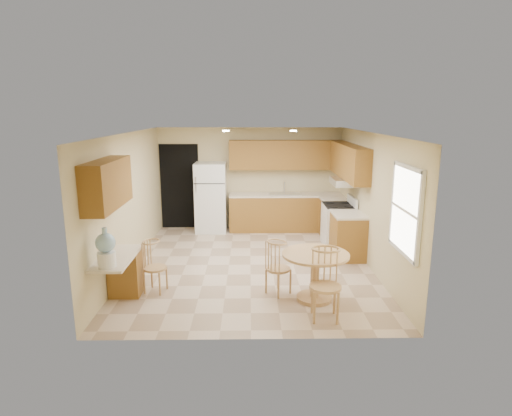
{
  "coord_description": "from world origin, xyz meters",
  "views": [
    {
      "loc": [
        -0.01,
        -7.77,
        2.89
      ],
      "look_at": [
        0.11,
        0.3,
        1.05
      ],
      "focal_mm": 30.0,
      "sensor_mm": 36.0,
      "label": 1
    }
  ],
  "objects_px": {
    "refrigerator": "(211,197)",
    "stove": "(339,225)",
    "chair_table_b": "(327,280)",
    "dining_table": "(315,270)",
    "water_crock": "(106,249)",
    "chair_table_a": "(279,264)",
    "chair_desk": "(154,263)"
  },
  "relations": [
    {
      "from": "dining_table",
      "to": "stove",
      "type": "bearing_deg",
      "value": 71.35
    },
    {
      "from": "stove",
      "to": "dining_table",
      "type": "bearing_deg",
      "value": -108.65
    },
    {
      "from": "chair_table_a",
      "to": "chair_table_b",
      "type": "height_order",
      "value": "chair_table_b"
    },
    {
      "from": "chair_desk",
      "to": "water_crock",
      "type": "xyz_separation_m",
      "value": [
        -0.45,
        -0.82,
        0.51
      ]
    },
    {
      "from": "refrigerator",
      "to": "stove",
      "type": "height_order",
      "value": "refrigerator"
    },
    {
      "from": "water_crock",
      "to": "chair_table_b",
      "type": "bearing_deg",
      "value": -3.34
    },
    {
      "from": "chair_table_a",
      "to": "chair_desk",
      "type": "height_order",
      "value": "chair_table_a"
    },
    {
      "from": "chair_desk",
      "to": "water_crock",
      "type": "bearing_deg",
      "value": -15.08
    },
    {
      "from": "chair_table_b",
      "to": "chair_desk",
      "type": "bearing_deg",
      "value": -17.66
    },
    {
      "from": "stove",
      "to": "chair_table_b",
      "type": "relative_size",
      "value": 1.07
    },
    {
      "from": "chair_table_a",
      "to": "water_crock",
      "type": "bearing_deg",
      "value": -116.14
    },
    {
      "from": "stove",
      "to": "chair_table_a",
      "type": "relative_size",
      "value": 1.24
    },
    {
      "from": "dining_table",
      "to": "chair_desk",
      "type": "relative_size",
      "value": 1.21
    },
    {
      "from": "chair_table_b",
      "to": "chair_table_a",
      "type": "bearing_deg",
      "value": -52.63
    },
    {
      "from": "stove",
      "to": "chair_table_b",
      "type": "xyz_separation_m",
      "value": [
        -0.88,
        -3.48,
        0.15
      ]
    },
    {
      "from": "stove",
      "to": "chair_table_b",
      "type": "height_order",
      "value": "stove"
    },
    {
      "from": "dining_table",
      "to": "chair_table_b",
      "type": "height_order",
      "value": "chair_table_b"
    },
    {
      "from": "dining_table",
      "to": "water_crock",
      "type": "height_order",
      "value": "water_crock"
    },
    {
      "from": "refrigerator",
      "to": "dining_table",
      "type": "xyz_separation_m",
      "value": [
        1.95,
        -3.97,
        -0.34
      ]
    },
    {
      "from": "refrigerator",
      "to": "chair_table_a",
      "type": "bearing_deg",
      "value": -69.87
    },
    {
      "from": "dining_table",
      "to": "water_crock",
      "type": "xyz_separation_m",
      "value": [
        -3.0,
        -0.55,
        0.53
      ]
    },
    {
      "from": "chair_table_a",
      "to": "water_crock",
      "type": "xyz_separation_m",
      "value": [
        -2.45,
        -0.71,
        0.49
      ]
    },
    {
      "from": "chair_table_a",
      "to": "chair_desk",
      "type": "distance_m",
      "value": 2.0
    },
    {
      "from": "chair_table_a",
      "to": "dining_table",
      "type": "bearing_deg",
      "value": 30.84
    },
    {
      "from": "dining_table",
      "to": "refrigerator",
      "type": "bearing_deg",
      "value": 116.09
    },
    {
      "from": "refrigerator",
      "to": "dining_table",
      "type": "height_order",
      "value": "refrigerator"
    },
    {
      "from": "stove",
      "to": "dining_table",
      "type": "distance_m",
      "value": 2.91
    },
    {
      "from": "chair_table_b",
      "to": "water_crock",
      "type": "xyz_separation_m",
      "value": [
        -3.05,
        0.18,
        0.4
      ]
    },
    {
      "from": "refrigerator",
      "to": "chair_table_b",
      "type": "height_order",
      "value": "refrigerator"
    },
    {
      "from": "refrigerator",
      "to": "chair_table_a",
      "type": "height_order",
      "value": "refrigerator"
    },
    {
      "from": "stove",
      "to": "chair_desk",
      "type": "bearing_deg",
      "value": -144.49
    },
    {
      "from": "chair_table_b",
      "to": "water_crock",
      "type": "height_order",
      "value": "water_crock"
    }
  ]
}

